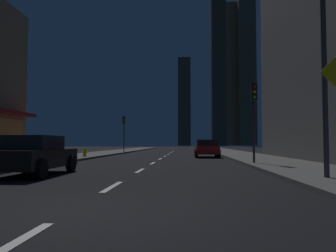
% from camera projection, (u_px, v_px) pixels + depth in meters
% --- Properties ---
extents(ground_plane, '(78.00, 136.00, 0.10)m').
position_uv_depth(ground_plane, '(170.00, 154.00, 37.65)').
color(ground_plane, black).
extents(sidewalk_right, '(4.00, 76.00, 0.15)m').
position_uv_depth(sidewalk_right, '(232.00, 153.00, 37.24)').
color(sidewalk_right, '#605E59').
rests_on(sidewalk_right, ground).
extents(sidewalk_left, '(4.00, 76.00, 0.15)m').
position_uv_depth(sidewalk_left, '(109.00, 153.00, 38.07)').
color(sidewalk_left, '#605E59').
rests_on(sidewalk_left, ground).
extents(lane_marking_center, '(0.16, 43.80, 0.01)m').
position_uv_depth(lane_marking_center, '(160.00, 159.00, 24.49)').
color(lane_marking_center, silver).
rests_on(lane_marking_center, ground).
extents(skyscraper_distant_tall, '(5.44, 5.47, 38.08)m').
position_uv_depth(skyscraper_distant_tall, '(184.00, 102.00, 145.06)').
color(skyscraper_distant_tall, '#433F32').
rests_on(skyscraper_distant_tall, ground).
extents(skyscraper_distant_mid, '(5.71, 7.61, 66.19)m').
position_uv_depth(skyscraper_distant_mid, '(218.00, 63.00, 133.55)').
color(skyscraper_distant_mid, '#3B382C').
rests_on(skyscraper_distant_mid, ground).
extents(skyscraper_distant_short, '(6.50, 6.96, 63.68)m').
position_uv_depth(skyscraper_distant_short, '(233.00, 74.00, 149.28)').
color(skyscraper_distant_short, brown).
rests_on(skyscraper_distant_short, ground).
extents(skyscraper_distant_slender, '(7.14, 7.64, 66.42)m').
position_uv_depth(skyscraper_distant_slender, '(246.00, 69.00, 143.88)').
color(skyscraper_distant_slender, '#514D3D').
rests_on(skyscraper_distant_slender, ground).
extents(car_parked_near, '(1.98, 4.24, 1.45)m').
position_uv_depth(car_parked_near, '(34.00, 155.00, 12.19)').
color(car_parked_near, black).
rests_on(car_parked_near, ground).
extents(car_parked_far, '(1.98, 4.24, 1.45)m').
position_uv_depth(car_parked_far, '(207.00, 148.00, 27.54)').
color(car_parked_far, '#B21919').
rests_on(car_parked_far, ground).
extents(fire_hydrant_far_left, '(0.42, 0.30, 0.65)m').
position_uv_depth(fire_hydrant_far_left, '(85.00, 152.00, 25.65)').
color(fire_hydrant_far_left, gold).
rests_on(fire_hydrant_far_left, sidewalk_left).
extents(traffic_light_near_right, '(0.32, 0.48, 4.20)m').
position_uv_depth(traffic_light_near_right, '(254.00, 105.00, 17.51)').
color(traffic_light_near_right, '#2D2D2D').
rests_on(traffic_light_near_right, sidewalk_right).
extents(traffic_light_far_left, '(0.32, 0.48, 4.20)m').
position_uv_depth(traffic_light_far_left, '(124.00, 126.00, 39.29)').
color(traffic_light_far_left, '#2D2D2D').
rests_on(traffic_light_far_left, sidewalk_left).
extents(street_lamp_right, '(1.96, 0.56, 6.58)m').
position_uv_depth(street_lamp_right, '(296.00, 17.00, 10.31)').
color(street_lamp_right, '#38383D').
rests_on(street_lamp_right, sidewalk_right).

